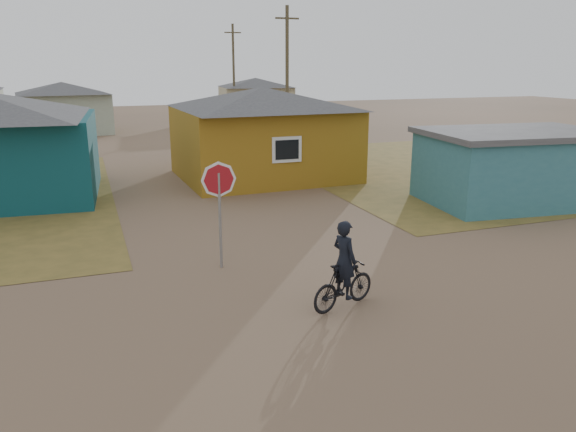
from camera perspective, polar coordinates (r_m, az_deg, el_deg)
The scene contains 10 objects.
ground at distance 11.58m, azimuth 6.78°, elevation -9.78°, with size 120.00×120.00×0.00m, color brown.
grass_ne at distance 29.60m, azimuth 19.96°, elevation 4.89°, with size 20.00×18.00×0.00m, color olive.
house_yellow at distance 24.61m, azimuth -2.54°, elevation 8.56°, with size 7.72×6.76×3.90m.
shed_turquoise at distance 21.64m, azimuth 21.94°, elevation 4.68°, with size 6.71×4.93×2.60m.
house_pale_west at distance 43.45m, azimuth -21.83°, elevation 10.23°, with size 7.04×6.15×3.60m.
house_beige_east at distance 51.59m, azimuth -3.30°, elevation 11.91°, with size 6.95×6.05×3.60m.
utility_pole_near at distance 33.31m, azimuth -0.09°, elevation 14.01°, with size 1.40×0.20×8.00m.
utility_pole_far at distance 48.91m, azimuth -5.54°, elevation 14.36°, with size 1.40×0.20×8.00m.
stop_sign at distance 13.49m, azimuth -7.02°, elevation 2.52°, with size 0.83×0.33×2.65m.
cyclist at distance 11.56m, azimuth 5.70°, elevation -6.13°, with size 1.71×0.99×1.86m.
Camera 1 is at (-4.82, -9.32, 4.89)m, focal length 35.00 mm.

